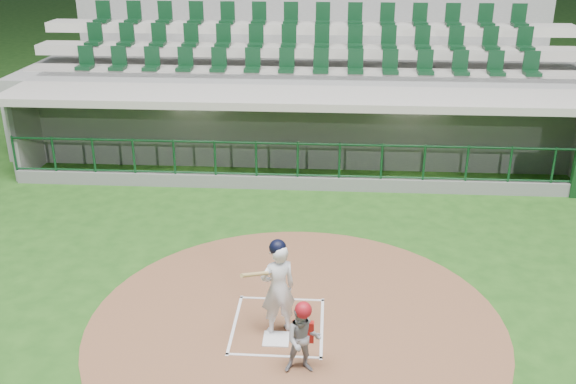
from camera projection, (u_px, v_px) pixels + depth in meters
The scene contains 8 objects.
ground at pixel (280, 316), 11.27m from camera, with size 120.00×120.00×0.00m, color #1C4614.
dirt_circle at pixel (296, 323), 11.07m from camera, with size 7.20×7.20×0.01m, color brown.
home_plate at pixel (276, 339), 10.62m from camera, with size 0.43×0.43×0.02m, color silver.
batter_box_chalk at pixel (278, 325), 10.99m from camera, with size 1.55×1.80×0.01m.
dugout_structure at pixel (304, 133), 18.11m from camera, with size 16.40×3.70×3.00m.
seating_deck at pixel (306, 91), 20.79m from camera, with size 17.00×6.72×5.15m.
batter at pixel (278, 287), 10.52m from camera, with size 0.89×0.95×1.72m.
catcher at pixel (303, 338), 9.65m from camera, with size 0.59×0.48×1.22m.
Camera 1 is at (0.79, -9.55, 6.33)m, focal length 40.00 mm.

